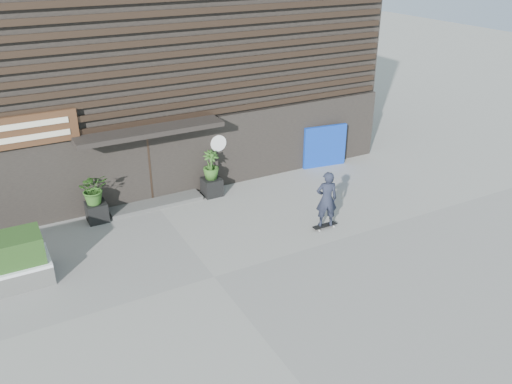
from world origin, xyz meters
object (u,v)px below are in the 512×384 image
planter_pot_left (97,212)px  planter_pot_right (212,187)px  blue_tarp (325,146)px  skateboarder (327,199)px

planter_pot_left → planter_pot_right: bearing=0.0°
planter_pot_left → blue_tarp: blue_tarp is taller
planter_pot_left → planter_pot_right: size_ratio=1.00×
planter_pot_left → skateboarder: (5.84, -3.65, 0.65)m
planter_pot_right → skateboarder: (2.04, -3.65, 0.65)m
blue_tarp → skateboarder: size_ratio=0.93×
skateboarder → planter_pot_right: bearing=119.2°
skateboarder → planter_pot_left: bearing=148.0°
planter_pot_left → skateboarder: 6.91m
blue_tarp → skateboarder: bearing=-116.6°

